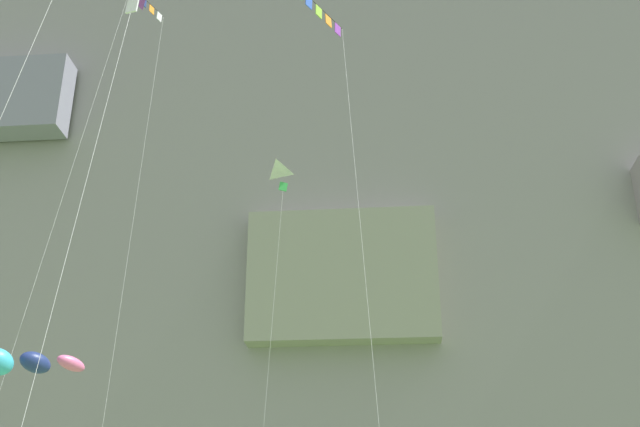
# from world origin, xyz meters

# --- Properties ---
(cliff_face) EXTENTS (180.00, 29.37, 83.15)m
(cliff_face) POSITION_xyz_m (0.00, 56.62, 41.55)
(cliff_face) COLOR gray
(cliff_face) RESTS_ON ground
(kite_banner_upper_right) EXTENTS (4.24, 5.83, 27.37)m
(kite_banner_upper_right) POSITION_xyz_m (0.21, 22.16, 25.92)
(kite_banner_upper_right) COLOR black
(kite_banner_upper_right) RESTS_ON ground
(kite_delta_low_left) EXTENTS (1.79, 5.80, 20.41)m
(kite_delta_low_left) POSITION_xyz_m (-4.55, 12.71, 20.02)
(kite_delta_low_left) COLOR purple
(kite_delta_low_left) RESTS_ON ground
(kite_banner_upper_left) EXTENTS (1.85, 4.62, 31.71)m
(kite_banner_upper_left) POSITION_xyz_m (-9.92, 25.85, 29.39)
(kite_banner_upper_left) COLOR black
(kite_banner_upper_left) RESTS_ON ground
(kite_delta_far_left) EXTENTS (2.52, 2.74, 22.95)m
(kite_delta_far_left) POSITION_xyz_m (-2.11, 32.32, 22.49)
(kite_delta_far_left) COLOR white
(kite_delta_far_left) RESTS_ON ground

